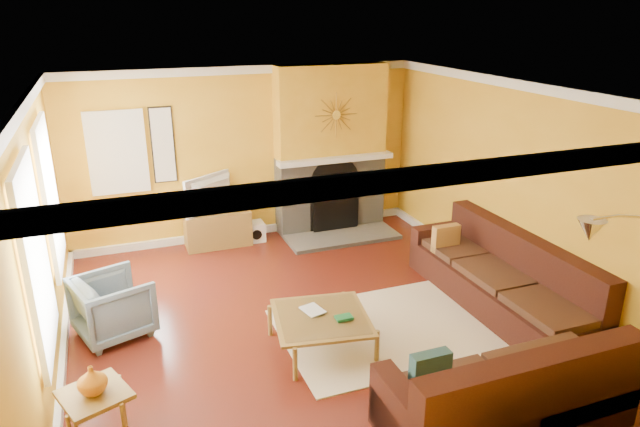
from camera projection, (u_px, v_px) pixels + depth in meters
name	position (u px, v px, depth m)	size (l,w,h in m)	color
floor	(312.00, 323.00, 6.77)	(5.50, 6.00, 0.02)	maroon
ceiling	(310.00, 91.00, 5.84)	(5.50, 6.00, 0.02)	white
wall_back	(246.00, 154.00, 8.95)	(5.50, 0.02, 2.70)	gold
wall_front	(471.00, 365.00, 3.66)	(5.50, 0.02, 2.70)	gold
wall_left	(37.00, 251.00, 5.39)	(0.02, 6.00, 2.70)	gold
wall_right	(515.00, 189.00, 7.23)	(0.02, 6.00, 2.70)	gold
baseboard	(312.00, 317.00, 6.75)	(5.50, 6.00, 0.12)	white
crown_molding	(311.00, 98.00, 5.87)	(5.50, 6.00, 0.12)	white
window_left_near	(48.00, 195.00, 6.49)	(0.06, 1.22, 1.72)	white
window_left_far	(34.00, 260.00, 4.82)	(0.06, 1.22, 1.72)	white
window_back	(117.00, 152.00, 8.21)	(0.82, 0.06, 1.22)	white
wall_art	(163.00, 145.00, 8.42)	(0.34, 0.04, 1.14)	white
fireplace	(330.00, 150.00, 9.22)	(1.80, 0.40, 2.70)	gray
mantel	(336.00, 159.00, 9.04)	(1.92, 0.22, 0.08)	white
hearth	(343.00, 237.00, 9.19)	(1.80, 0.70, 0.06)	gray
sunburst	(336.00, 115.00, 8.81)	(0.70, 0.04, 0.70)	olive
rug	(386.00, 329.00, 6.60)	(2.40, 1.80, 0.02)	beige
sectional_sofa	(450.00, 302.00, 6.29)	(2.87, 3.67, 0.90)	#3F1B14
coffee_table	(321.00, 332.00, 6.19)	(1.00, 1.00, 0.40)	white
media_console	(218.00, 229.00, 8.87)	(1.00, 0.45, 0.55)	olive
tv	(215.00, 194.00, 8.68)	(1.02, 0.13, 0.59)	black
subwoofer	(254.00, 231.00, 9.10)	(0.30, 0.30, 0.30)	white
armchair	(113.00, 306.00, 6.40)	(0.76, 0.78, 0.71)	slate
side_table	(98.00, 420.00, 4.75)	(0.50, 0.50, 0.55)	olive
vase	(92.00, 380.00, 4.61)	(0.24, 0.24, 0.25)	orange
book	(305.00, 313.00, 6.15)	(0.20, 0.27, 0.03)	white
arc_lamp	(636.00, 334.00, 4.55)	(1.35, 0.36, 2.12)	silver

